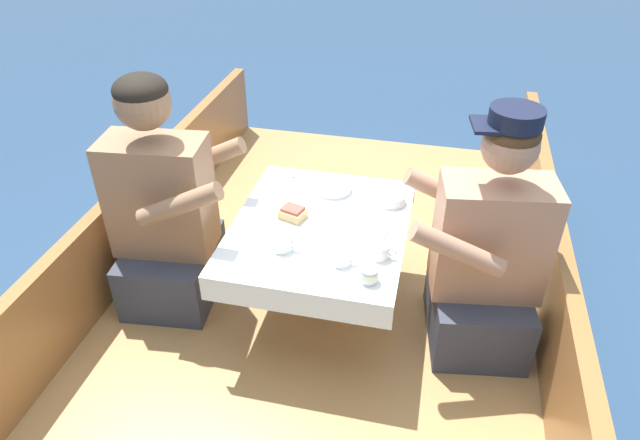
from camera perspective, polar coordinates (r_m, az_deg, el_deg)
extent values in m
plane|color=navy|center=(2.74, 0.11, -12.79)|extent=(60.00, 60.00, 0.00)
cube|color=#A87F4C|center=(2.63, 0.11, -10.60)|extent=(1.91, 3.28, 0.29)
cube|color=#936033|center=(2.71, -19.35, -1.54)|extent=(0.06, 3.28, 0.42)
cube|color=#936033|center=(2.41, 22.28, -7.27)|extent=(0.06, 3.28, 0.42)
cylinder|color=#B2B2B7|center=(2.38, 0.00, -4.94)|extent=(0.07, 0.07, 0.41)
cube|color=#A87F4C|center=(2.25, 0.00, -0.69)|extent=(0.65, 0.79, 0.02)
cube|color=white|center=(2.24, 0.00, -0.46)|extent=(0.68, 0.82, 0.00)
cube|color=white|center=(1.97, -2.68, -8.33)|extent=(0.68, 0.00, 0.10)
cube|color=white|center=(2.61, 2.00, 3.58)|extent=(0.68, 0.00, 0.10)
cube|color=#333847|center=(2.58, -14.44, -4.79)|extent=(0.40, 0.47, 0.26)
cube|color=#936B4C|center=(2.37, -15.72, 2.30)|extent=(0.42, 0.26, 0.49)
sphere|color=#936B4C|center=(2.19, -17.34, 11.19)|extent=(0.21, 0.21, 0.21)
ellipsoid|color=black|center=(2.17, -17.56, 12.33)|extent=(0.20, 0.20, 0.11)
cylinder|color=#936B4C|center=(2.42, -11.19, 6.09)|extent=(0.34, 0.10, 0.21)
cylinder|color=#936B4C|center=(2.13, -13.89, 1.49)|extent=(0.34, 0.10, 0.21)
cube|color=#333847|center=(2.39, 15.33, -8.71)|extent=(0.42, 0.49, 0.26)
cube|color=tan|center=(2.16, 16.75, -1.73)|extent=(0.43, 0.28, 0.46)
sphere|color=tan|center=(1.98, 18.51, 7.06)|extent=(0.19, 0.19, 0.19)
ellipsoid|color=#472D19|center=(1.96, 18.74, 8.16)|extent=(0.18, 0.18, 0.10)
cylinder|color=tan|center=(1.95, 13.60, -2.92)|extent=(0.34, 0.12, 0.21)
cylinder|color=tan|center=(2.24, 12.47, 2.63)|extent=(0.34, 0.12, 0.21)
cylinder|color=black|center=(1.94, 19.06, 9.71)|extent=(0.18, 0.18, 0.06)
cube|color=black|center=(1.93, 16.41, 9.12)|extent=(0.12, 0.15, 0.01)
cylinder|color=silver|center=(2.27, -2.73, 0.13)|extent=(0.20, 0.20, 0.01)
cylinder|color=silver|center=(2.21, 3.87, -1.00)|extent=(0.22, 0.22, 0.01)
cube|color=tan|center=(2.25, -2.75, 0.61)|extent=(0.11, 0.10, 0.04)
cube|color=#B74C3D|center=(2.24, -2.76, 1.12)|extent=(0.09, 0.08, 0.01)
cylinder|color=silver|center=(2.38, 7.15, 2.13)|extent=(0.12, 0.12, 0.04)
cylinder|color=beige|center=(2.37, 7.16, 2.34)|extent=(0.10, 0.10, 0.02)
cylinder|color=silver|center=(2.44, 1.39, 3.33)|extent=(0.15, 0.15, 0.04)
cylinder|color=beige|center=(2.44, 1.39, 3.53)|extent=(0.12, 0.12, 0.02)
cylinder|color=silver|center=(2.03, 2.14, -3.80)|extent=(0.07, 0.07, 0.05)
torus|color=silver|center=(2.02, 3.36, -3.91)|extent=(0.04, 0.01, 0.04)
cylinder|color=#3D2314|center=(2.02, 2.15, -3.46)|extent=(0.06, 0.06, 0.01)
cylinder|color=silver|center=(2.10, -3.82, -2.39)|extent=(0.07, 0.07, 0.05)
torus|color=silver|center=(2.09, -2.60, -2.50)|extent=(0.04, 0.01, 0.04)
cylinder|color=#3D2314|center=(2.09, -3.83, -2.05)|extent=(0.06, 0.06, 0.01)
cylinder|color=silver|center=(2.07, 6.00, -3.11)|extent=(0.07, 0.07, 0.06)
torus|color=silver|center=(2.06, 7.22, -3.21)|extent=(0.04, 0.01, 0.04)
cylinder|color=#3D2314|center=(2.06, 6.02, -2.75)|extent=(0.06, 0.06, 0.01)
cylinder|color=silver|center=(1.96, 4.91, -5.48)|extent=(0.06, 0.06, 0.05)
cylinder|color=beige|center=(1.96, 4.91, -5.48)|extent=(0.07, 0.07, 0.03)
cube|color=silver|center=(2.50, -3.35, 3.63)|extent=(0.03, 0.17, 0.00)
ellipsoid|color=silver|center=(2.56, -2.80, 4.44)|extent=(0.04, 0.02, 0.01)
cube|color=silver|center=(2.47, -5.26, 3.13)|extent=(0.09, 0.16, 0.00)
cube|color=silver|center=(2.51, 5.79, 3.59)|extent=(0.16, 0.09, 0.00)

